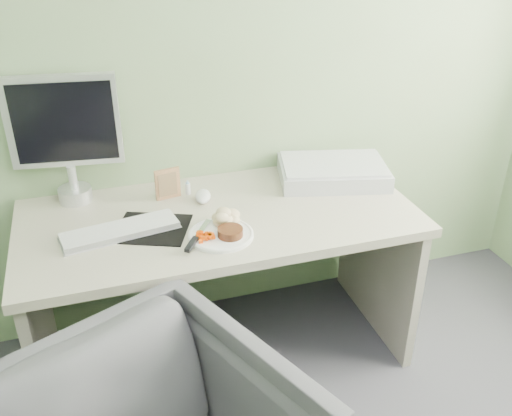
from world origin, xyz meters
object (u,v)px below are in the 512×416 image
object	(u,v)px
desk	(221,252)
monitor	(65,132)
plate	(221,235)
scanner	(333,173)

from	to	relation	value
desk	monitor	world-z (taller)	monitor
desk	plate	world-z (taller)	plate
scanner	monitor	xyz separation A→B (m)	(-1.12, 0.16, 0.26)
scanner	monitor	world-z (taller)	monitor
plate	monitor	xyz separation A→B (m)	(-0.51, 0.49, 0.29)
plate	scanner	world-z (taller)	scanner
desk	plate	xyz separation A→B (m)	(-0.04, -0.17, 0.19)
desk	plate	bearing A→B (deg)	-101.86
desk	scanner	bearing A→B (deg)	15.18
desk	monitor	xyz separation A→B (m)	(-0.55, 0.31, 0.48)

